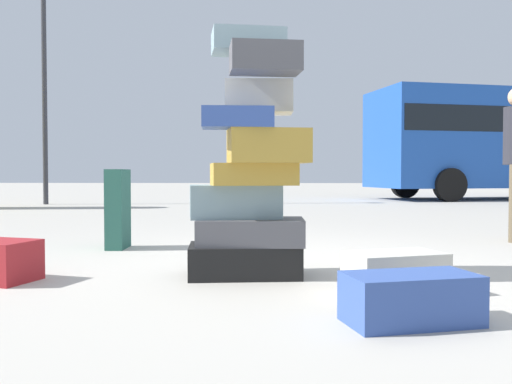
{
  "coord_description": "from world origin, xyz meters",
  "views": [
    {
      "loc": [
        -0.08,
        -4.29,
        0.75
      ],
      "look_at": [
        -0.34,
        1.66,
        0.55
      ],
      "focal_mm": 38.63,
      "sensor_mm": 36.0,
      "label": 1
    }
  ],
  "objects_px": {
    "suitcase_navy_upright_blue": "(411,299)",
    "lamp_post": "(44,20)",
    "parked_bus": "(507,138)",
    "suitcase_tower": "(250,178)",
    "suitcase_cream_left_side": "(395,273)",
    "suitcase_teal_foreground_near": "(118,209)"
  },
  "relations": [
    {
      "from": "suitcase_tower",
      "to": "suitcase_cream_left_side",
      "type": "relative_size",
      "value": 3.11
    },
    {
      "from": "suitcase_tower",
      "to": "suitcase_teal_foreground_near",
      "type": "distance_m",
      "value": 2.03
    },
    {
      "from": "lamp_post",
      "to": "suitcase_navy_upright_blue",
      "type": "bearing_deg",
      "value": -58.61
    },
    {
      "from": "suitcase_tower",
      "to": "parked_bus",
      "type": "distance_m",
      "value": 14.61
    },
    {
      "from": "suitcase_navy_upright_blue",
      "to": "lamp_post",
      "type": "bearing_deg",
      "value": 105.71
    },
    {
      "from": "suitcase_tower",
      "to": "suitcase_navy_upright_blue",
      "type": "relative_size",
      "value": 2.79
    },
    {
      "from": "suitcase_navy_upright_blue",
      "to": "suitcase_cream_left_side",
      "type": "bearing_deg",
      "value": 68.88
    },
    {
      "from": "suitcase_teal_foreground_near",
      "to": "suitcase_cream_left_side",
      "type": "bearing_deg",
      "value": -41.86
    },
    {
      "from": "lamp_post",
      "to": "parked_bus",
      "type": "bearing_deg",
      "value": 15.82
    },
    {
      "from": "suitcase_navy_upright_blue",
      "to": "parked_bus",
      "type": "height_order",
      "value": "parked_bus"
    },
    {
      "from": "suitcase_tower",
      "to": "suitcase_cream_left_side",
      "type": "bearing_deg",
      "value": -29.85
    },
    {
      "from": "suitcase_navy_upright_blue",
      "to": "parked_bus",
      "type": "xyz_separation_m",
      "value": [
        6.12,
        14.02,
        1.71
      ]
    },
    {
      "from": "suitcase_navy_upright_blue",
      "to": "parked_bus",
      "type": "bearing_deg",
      "value": 50.75
    },
    {
      "from": "suitcase_teal_foreground_near",
      "to": "parked_bus",
      "type": "relative_size",
      "value": 0.09
    },
    {
      "from": "suitcase_teal_foreground_near",
      "to": "lamp_post",
      "type": "bearing_deg",
      "value": 116.08
    },
    {
      "from": "parked_bus",
      "to": "suitcase_navy_upright_blue",
      "type": "bearing_deg",
      "value": -128.44
    },
    {
      "from": "suitcase_navy_upright_blue",
      "to": "suitcase_tower",
      "type": "bearing_deg",
      "value": 109.56
    },
    {
      "from": "suitcase_tower",
      "to": "lamp_post",
      "type": "relative_size",
      "value": 0.26
    },
    {
      "from": "parked_bus",
      "to": "lamp_post",
      "type": "height_order",
      "value": "lamp_post"
    },
    {
      "from": "suitcase_tower",
      "to": "suitcase_navy_upright_blue",
      "type": "distance_m",
      "value": 1.63
    },
    {
      "from": "suitcase_teal_foreground_near",
      "to": "suitcase_tower",
      "type": "bearing_deg",
      "value": -47.4
    },
    {
      "from": "suitcase_tower",
      "to": "suitcase_navy_upright_blue",
      "type": "xyz_separation_m",
      "value": [
        0.87,
        -1.24,
        -0.6
      ]
    }
  ]
}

